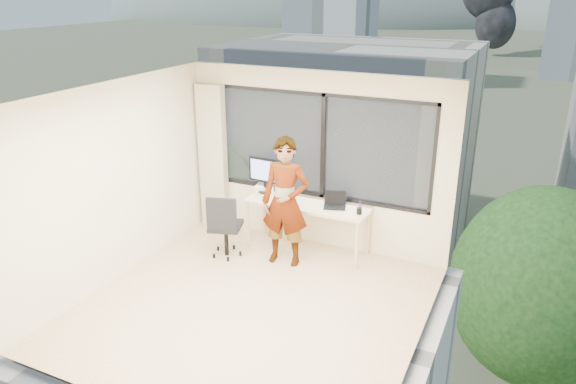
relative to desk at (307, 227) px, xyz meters
The scene contains 23 objects.
floor 1.70m from the desk, 90.00° to the right, with size 4.00×4.00×0.01m, color beige.
ceiling 2.78m from the desk, 90.00° to the right, with size 4.00×4.00×0.01m, color white.
wall_front 3.78m from the desk, 90.00° to the right, with size 4.00×0.01×2.60m, color beige.
wall_left 2.76m from the desk, 140.31° to the right, with size 0.01×4.00×2.60m, color beige.
wall_right 2.76m from the desk, 39.69° to the right, with size 0.01×4.00×2.60m, color beige.
window_wall 1.20m from the desk, 81.63° to the left, with size 3.30×0.16×1.55m, color black, non-canonical shape.
curtain 1.90m from the desk, behind, with size 0.45×0.14×2.30m, color beige.
desk is the anchor object (origin of this frame).
chair 1.19m from the desk, 147.00° to the right, with size 0.50×0.50×0.98m, color black, non-canonical shape.
person 0.72m from the desk, 106.25° to the right, with size 0.66×0.44×1.82m, color #2D2D33.
monitor 1.00m from the desk, 169.25° to the left, with size 0.54×0.12×0.54m, color black, non-canonical shape.
game_console 0.93m from the desk, 163.98° to the left, with size 0.29×0.25×0.07m, color white.
laptop 0.63m from the desk, ahead, with size 0.31×0.33×0.20m, color black, non-canonical shape.
cellphone 0.75m from the desk, behind, with size 0.10×0.05×0.01m, color black.
pen_cup 0.91m from the desk, ahead, with size 0.08×0.08×0.09m, color black.
handbag 0.65m from the desk, 26.12° to the left, with size 0.25×0.13×0.20m, color #0D4E49.
exterior_ground 119.21m from the desk, 90.00° to the left, with size 400.00×400.00×0.04m, color #515B3D.
near_bldg_a 30.64m from the desk, 107.62° to the left, with size 16.00×12.00×14.00m, color beige.
far_tower_a 99.69m from the desk, 110.55° to the left, with size 14.00×14.00×28.00m, color silver.
far_tower_d 160.05m from the desk, 112.02° to the left, with size 16.00×14.00×22.00m, color silver.
hill_a 340.51m from the desk, 110.65° to the left, with size 288.00×216.00×90.00m, color slate.
tree_a 27.88m from the desk, 128.19° to the left, with size 7.00×7.00×8.00m, color #1B4416, non-canonical shape.
tree_b 19.51m from the desk, 76.24° to the left, with size 7.60×7.60×9.00m, color #1B4416, non-canonical shape.
Camera 1 is at (2.83, -5.05, 3.71)m, focal length 33.98 mm.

